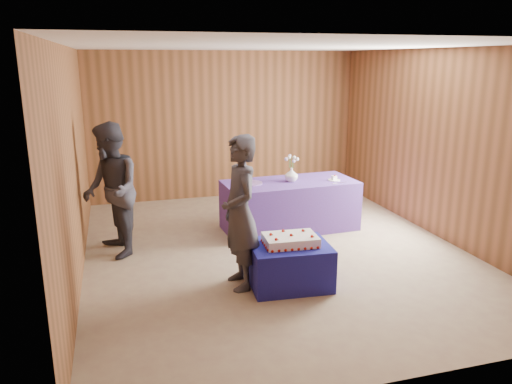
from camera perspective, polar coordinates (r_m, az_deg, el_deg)
name	(u,v)px	position (r m, az deg, el deg)	size (l,w,h in m)	color
ground	(275,251)	(6.89, 2.19, -6.73)	(6.00, 6.00, 0.00)	gray
room_shell	(276,119)	(6.45, 2.35, 8.34)	(5.04, 6.04, 2.72)	brown
cake_table	(289,265)	(5.82, 3.83, -8.30)	(0.90, 0.70, 0.50)	#1B1C95
serving_table	(290,205)	(7.67, 3.85, -1.52)	(2.00, 0.90, 0.75)	#4F3696
sheet_cake	(290,240)	(5.71, 3.95, -5.49)	(0.65, 0.47, 0.15)	white
vase	(291,175)	(7.56, 4.07, 1.99)	(0.20, 0.20, 0.21)	silver
flower_spray	(292,158)	(7.51, 4.10, 3.86)	(0.23, 0.23, 0.17)	#2D6327
platter	(250,183)	(7.41, -0.71, 1.01)	(0.37, 0.37, 0.02)	#7953A6
plate	(334,180)	(7.71, 8.91, 1.36)	(0.18, 0.18, 0.01)	white
cake_slice	(334,178)	(7.70, 8.93, 1.64)	(0.08, 0.07, 0.08)	white
knife	(339,183)	(7.56, 9.51, 1.04)	(0.26, 0.02, 0.00)	silver
guest_left	(240,213)	(5.58, -1.85, -2.42)	(0.64, 0.42, 1.76)	#33333C
guest_right	(111,191)	(6.75, -16.22, 0.15)	(0.86, 0.67, 1.78)	#302F38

